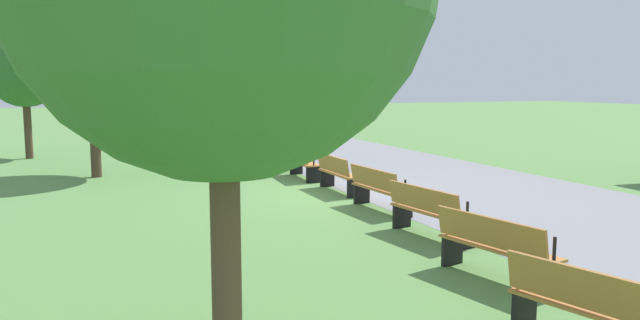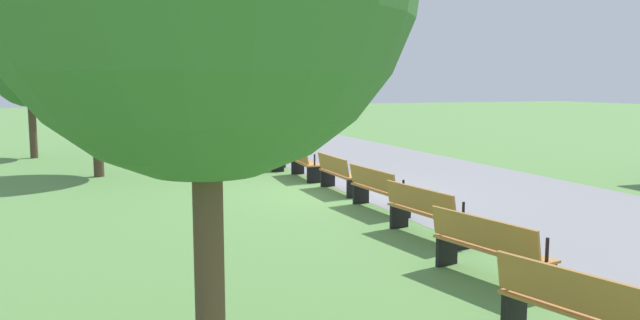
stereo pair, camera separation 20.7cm
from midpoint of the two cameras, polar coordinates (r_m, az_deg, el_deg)
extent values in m
plane|color=#5B8C47|center=(14.89, 2.29, -2.97)|extent=(120.00, 120.00, 0.00)
cube|color=gray|center=(16.38, 12.61, -2.20)|extent=(32.93, 6.21, 0.01)
cube|color=#B27538|center=(23.22, -9.48, 1.68)|extent=(1.84, 0.91, 0.04)
cube|color=#B27538|center=(23.22, -9.98, 2.27)|extent=(1.75, 0.58, 0.40)
cube|color=black|center=(24.07, -9.31, 1.31)|extent=(0.16, 0.38, 0.43)
cylinder|color=black|center=(24.03, -9.28, 2.25)|extent=(0.05, 0.05, 0.30)
cube|color=black|center=(22.42, -9.63, 0.89)|extent=(0.16, 0.38, 0.43)
cylinder|color=black|center=(22.38, -9.60, 1.89)|extent=(0.05, 0.05, 0.30)
cube|color=#B27538|center=(21.14, -6.82, 1.20)|extent=(1.84, 0.79, 0.04)
cube|color=#B27538|center=(21.11, -7.37, 1.84)|extent=(1.77, 0.47, 0.40)
cube|color=black|center=(22.00, -6.89, 0.82)|extent=(0.13, 0.38, 0.43)
cylinder|color=black|center=(21.96, -6.86, 1.84)|extent=(0.05, 0.05, 0.30)
cube|color=black|center=(20.34, -6.72, 0.31)|extent=(0.13, 0.38, 0.43)
cylinder|color=black|center=(20.30, -6.68, 1.42)|extent=(0.05, 0.05, 0.30)
cube|color=#B27538|center=(19.05, -4.02, 0.59)|extent=(1.83, 0.68, 0.04)
cube|color=#B27538|center=(18.99, -4.62, 1.30)|extent=(1.79, 0.35, 0.40)
cube|color=black|center=(19.89, -4.38, 0.19)|extent=(0.11, 0.38, 0.43)
cylinder|color=black|center=(19.85, -4.34, 1.32)|extent=(0.05, 0.05, 0.30)
cube|color=black|center=(18.26, -3.61, -0.43)|extent=(0.11, 0.38, 0.43)
cylinder|color=black|center=(18.21, -3.56, 0.81)|extent=(0.05, 0.05, 0.30)
cube|color=#B27538|center=(16.94, -1.01, -0.21)|extent=(1.82, 0.56, 0.04)
cube|color=#B27538|center=(16.85, -1.66, 0.58)|extent=(1.79, 0.23, 0.40)
cube|color=black|center=(17.76, -1.74, -0.63)|extent=(0.09, 0.38, 0.43)
cylinder|color=black|center=(17.72, -1.68, 0.64)|extent=(0.05, 0.05, 0.30)
cube|color=black|center=(16.17, -0.20, -1.39)|extent=(0.09, 0.38, 0.43)
cylinder|color=black|center=(16.13, -0.14, 0.00)|extent=(0.05, 0.05, 0.30)
cube|color=#B27538|center=(14.82, 2.30, -1.26)|extent=(1.79, 0.44, 0.04)
cube|color=#B27538|center=(14.71, 1.59, -0.37)|extent=(1.79, 0.10, 0.40)
cube|color=black|center=(15.62, 1.11, -1.69)|extent=(0.06, 0.37, 0.43)
cylinder|color=black|center=(15.57, 1.18, -0.25)|extent=(0.04, 0.04, 0.30)
cube|color=black|center=(14.10, 3.62, -2.66)|extent=(0.06, 0.37, 0.43)
cylinder|color=black|center=(14.05, 3.71, -1.07)|extent=(0.04, 0.04, 0.30)
cube|color=#B27538|center=(12.70, 6.06, -2.70)|extent=(1.82, 0.56, 0.04)
cube|color=#B27538|center=(12.56, 5.29, -1.68)|extent=(1.79, 0.23, 0.40)
cube|color=black|center=(13.46, 4.24, -3.14)|extent=(0.09, 0.38, 0.43)
cylinder|color=black|center=(13.40, 4.33, -1.47)|extent=(0.05, 0.05, 0.30)
cube|color=black|center=(12.05, 8.07, -4.40)|extent=(0.09, 0.38, 0.43)
cylinder|color=black|center=(11.98, 8.19, -2.54)|extent=(0.05, 0.05, 0.30)
cube|color=#B27538|center=(10.60, 10.55, -4.74)|extent=(1.83, 0.68, 0.04)
cube|color=#B27538|center=(10.43, 9.72, -3.56)|extent=(1.79, 0.35, 0.40)
cube|color=black|center=(11.29, 7.85, -5.17)|extent=(0.11, 0.38, 0.43)
cylinder|color=black|center=(11.23, 7.96, -3.18)|extent=(0.05, 0.05, 0.30)
cube|color=black|center=(10.03, 13.53, -6.86)|extent=(0.11, 0.38, 0.43)
cylinder|color=black|center=(9.96, 13.68, -4.64)|extent=(0.05, 0.05, 0.30)
cube|color=#B27538|center=(8.54, 16.29, -7.80)|extent=(1.84, 0.79, 0.04)
cube|color=#B27538|center=(8.33, 15.43, -6.42)|extent=(1.77, 0.47, 0.40)
cube|color=black|center=(9.15, 12.28, -8.18)|extent=(0.13, 0.38, 0.43)
cylinder|color=black|center=(9.07, 12.43, -5.75)|extent=(0.05, 0.05, 0.30)
cube|color=black|center=(8.10, 20.73, -10.50)|extent=(0.13, 0.38, 0.43)
cylinder|color=black|center=(8.01, 20.94, -7.77)|extent=(0.05, 0.05, 0.30)
cube|color=#B27538|center=(6.57, 24.48, -12.70)|extent=(1.84, 0.91, 0.04)
cube|color=#B27538|center=(6.32, 23.69, -11.10)|extent=(1.75, 0.58, 0.40)
cube|color=black|center=(7.06, 18.32, -13.03)|extent=(0.16, 0.38, 0.43)
cylinder|color=black|center=(6.95, 18.54, -9.93)|extent=(0.05, 0.05, 0.30)
cube|color=navy|center=(19.16, -4.15, 1.38)|extent=(0.34, 0.24, 0.50)
sphere|color=tan|center=(19.12, -4.10, 2.55)|extent=(0.22, 0.22, 0.22)
cylinder|color=#23232D|center=(19.30, -3.65, 0.62)|extent=(0.18, 0.37, 0.13)
cylinder|color=#23232D|center=(19.36, -3.12, 0.00)|extent=(0.12, 0.12, 0.43)
cylinder|color=#23232D|center=(19.12, -3.57, 0.56)|extent=(0.18, 0.37, 0.13)
cylinder|color=#23232D|center=(19.18, -3.03, -0.06)|extent=(0.12, 0.12, 0.43)
cylinder|color=#4C3828|center=(23.70, -24.79, 2.85)|extent=(0.25, 0.25, 2.23)
sphere|color=#336B2D|center=(23.66, -25.03, 7.58)|extent=(2.58, 2.58, 2.58)
cylinder|color=#4C3828|center=(18.23, -19.58, 2.51)|extent=(0.28, 0.28, 2.54)
sphere|color=#336B2D|center=(18.22, -19.90, 10.24)|extent=(3.65, 3.65, 3.65)
cylinder|color=brown|center=(5.05, -9.04, -8.96)|extent=(0.24, 0.24, 2.42)
cylinder|color=black|center=(22.61, -3.29, 4.66)|extent=(0.10, 0.10, 3.29)
sphere|color=white|center=(22.60, -3.32, 9.19)|extent=(0.32, 0.32, 0.32)
camera|label=1|loc=(0.10, -89.59, 0.05)|focal=34.64mm
camera|label=2|loc=(0.10, 90.41, -0.05)|focal=34.64mm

